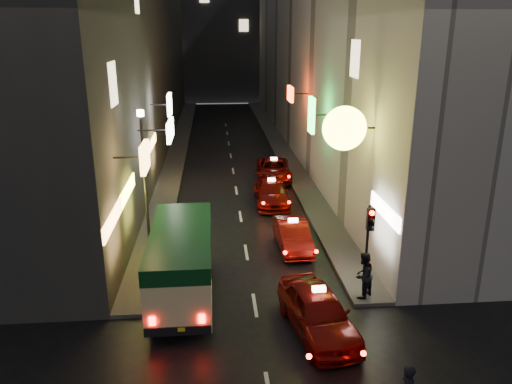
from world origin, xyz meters
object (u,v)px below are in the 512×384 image
object	(u,v)px
taxi_near	(318,308)
lamp_post	(145,174)
traffic_light	(369,233)
minibus	(182,256)

from	to	relation	value
taxi_near	lamp_post	bearing A→B (deg)	133.98
lamp_post	taxi_near	bearing A→B (deg)	-46.02
traffic_light	taxi_near	bearing A→B (deg)	-139.64
minibus	traffic_light	xyz separation A→B (m)	(6.58, -0.86, 1.03)
taxi_near	lamp_post	size ratio (longest dim) A/B	0.92
taxi_near	traffic_light	world-z (taller)	traffic_light
minibus	taxi_near	xyz separation A→B (m)	(4.48, -2.65, -0.79)
minibus	traffic_light	bearing A→B (deg)	-7.46
minibus	lamp_post	xyz separation A→B (m)	(-1.62, 3.67, 2.07)
minibus	taxi_near	bearing A→B (deg)	-30.63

